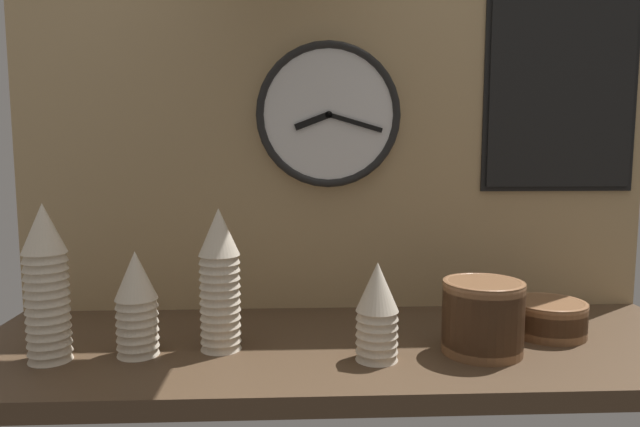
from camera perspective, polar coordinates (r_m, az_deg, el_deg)
The scene contains 10 objects.
ground_plane at distance 1.28m, azimuth 2.41°, elevation -13.36°, with size 1.60×0.56×0.04m, color #4C3826.
wall_tiled_back at distance 1.47m, azimuth 1.60°, elevation 10.84°, with size 1.60×0.03×1.05m.
cup_stack_center_left at distance 1.20m, azimuth -9.99°, elevation -6.52°, with size 0.08×0.08×0.30m.
cup_stack_left at distance 1.21m, azimuth -17.87°, elevation -8.56°, with size 0.08×0.08×0.21m.
cup_stack_center_right at distance 1.14m, azimuth 5.73°, elevation -9.71°, with size 0.08×0.08×0.20m.
cup_stack_far_left at distance 1.24m, azimuth -25.69°, elevation -6.27°, with size 0.08×0.08×0.31m.
bowl_stack_right at distance 1.22m, azimuth 15.96°, elevation -9.78°, with size 0.16×0.16×0.15m.
bowl_stack_far_right at distance 1.39m, azimuth 21.89°, elevation -9.55°, with size 0.16×0.16×0.08m.
wall_clock at distance 1.44m, azimuth 0.86°, elevation 9.84°, with size 0.36×0.03×0.36m.
menu_board at distance 1.60m, azimuth 23.01°, elevation 11.83°, with size 0.40×0.01×0.54m.
Camera 1 is at (-0.11, -1.20, 0.42)m, focal length 32.00 mm.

